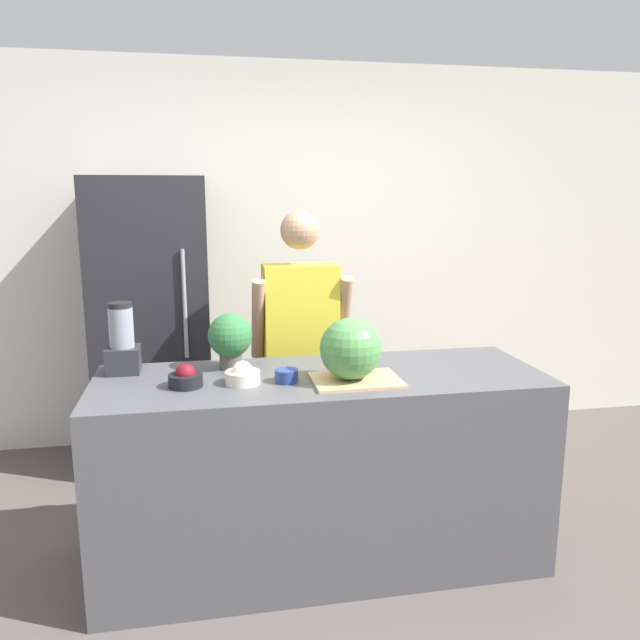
% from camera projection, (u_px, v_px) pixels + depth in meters
% --- Properties ---
extents(ground_plane, '(14.00, 14.00, 0.00)m').
position_uv_depth(ground_plane, '(337.00, 604.00, 2.67)').
color(ground_plane, '#564C47').
extents(wall_back, '(8.00, 0.06, 2.60)m').
position_uv_depth(wall_back, '(276.00, 255.00, 4.39)').
color(wall_back, silver).
rests_on(wall_back, ground_plane).
extents(counter_island, '(2.04, 0.72, 0.91)m').
position_uv_depth(counter_island, '(321.00, 469.00, 2.93)').
color(counter_island, '#4C4C51').
rests_on(counter_island, ground_plane).
extents(refrigerator, '(0.70, 0.69, 1.83)m').
position_uv_depth(refrigerator, '(153.00, 324.00, 3.95)').
color(refrigerator, '#232328').
rests_on(refrigerator, ground_plane).
extents(person, '(0.55, 0.26, 1.64)m').
position_uv_depth(person, '(301.00, 354.00, 3.50)').
color(person, gray).
rests_on(person, ground_plane).
extents(cutting_board, '(0.39, 0.29, 0.01)m').
position_uv_depth(cutting_board, '(356.00, 380.00, 2.74)').
color(cutting_board, tan).
rests_on(cutting_board, counter_island).
extents(watermelon, '(0.27, 0.27, 0.27)m').
position_uv_depth(watermelon, '(351.00, 349.00, 2.71)').
color(watermelon, '#4C8C47').
rests_on(watermelon, cutting_board).
extents(bowl_cherries, '(0.15, 0.15, 0.10)m').
position_uv_depth(bowl_cherries, '(186.00, 378.00, 2.66)').
color(bowl_cherries, black).
rests_on(bowl_cherries, counter_island).
extents(bowl_cream, '(0.15, 0.15, 0.10)m').
position_uv_depth(bowl_cream, '(243.00, 375.00, 2.70)').
color(bowl_cream, beige).
rests_on(bowl_cream, counter_island).
extents(bowl_small_blue, '(0.10, 0.10, 0.06)m').
position_uv_depth(bowl_small_blue, '(286.00, 376.00, 2.73)').
color(bowl_small_blue, navy).
rests_on(bowl_small_blue, counter_island).
extents(blender, '(0.15, 0.15, 0.33)m').
position_uv_depth(blender, '(122.00, 343.00, 2.86)').
color(blender, '#28282D').
rests_on(blender, counter_island).
extents(potted_plant, '(0.21, 0.21, 0.26)m').
position_uv_depth(potted_plant, '(230.00, 338.00, 2.92)').
color(potted_plant, '#514C47').
rests_on(potted_plant, counter_island).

